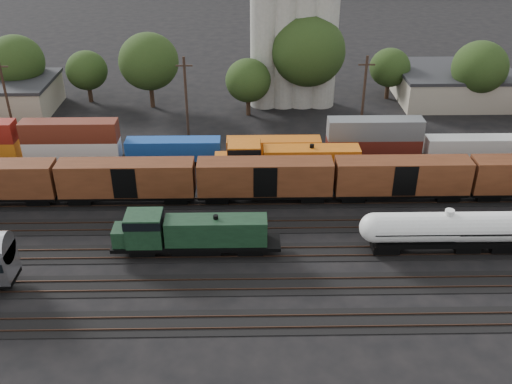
{
  "coord_description": "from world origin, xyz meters",
  "views": [
    {
      "loc": [
        -3.91,
        -51.17,
        33.07
      ],
      "look_at": [
        -2.94,
        2.0,
        3.0
      ],
      "focal_mm": 40.0,
      "sensor_mm": 36.0,
      "label": 1
    }
  ],
  "objects_px": {
    "tank_car_a": "(447,229)",
    "orange_locomotive": "(284,161)",
    "green_locomotive": "(187,233)",
    "grain_silo": "(293,35)"
  },
  "relations": [
    {
      "from": "orange_locomotive",
      "to": "grain_silo",
      "type": "height_order",
      "value": "grain_silo"
    },
    {
      "from": "tank_car_a",
      "to": "orange_locomotive",
      "type": "relative_size",
      "value": 0.89
    },
    {
      "from": "grain_silo",
      "to": "green_locomotive",
      "type": "bearing_deg",
      "value": -107.68
    },
    {
      "from": "green_locomotive",
      "to": "tank_car_a",
      "type": "distance_m",
      "value": 25.29
    },
    {
      "from": "green_locomotive",
      "to": "tank_car_a",
      "type": "bearing_deg",
      "value": 0.0
    },
    {
      "from": "grain_silo",
      "to": "orange_locomotive",
      "type": "bearing_deg",
      "value": -95.96
    },
    {
      "from": "green_locomotive",
      "to": "orange_locomotive",
      "type": "relative_size",
      "value": 0.86
    },
    {
      "from": "tank_car_a",
      "to": "orange_locomotive",
      "type": "height_order",
      "value": "orange_locomotive"
    },
    {
      "from": "tank_car_a",
      "to": "orange_locomotive",
      "type": "xyz_separation_m",
      "value": [
        -14.93,
        15.0,
        0.05
      ]
    },
    {
      "from": "tank_car_a",
      "to": "grain_silo",
      "type": "distance_m",
      "value": 43.64
    }
  ]
}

